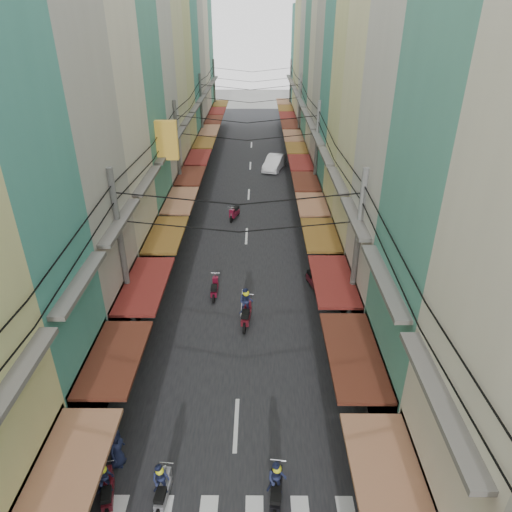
{
  "coord_description": "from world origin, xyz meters",
  "views": [
    {
      "loc": [
        0.79,
        -13.85,
        13.44
      ],
      "look_at": [
        0.69,
        6.15,
        2.7
      ],
      "focal_mm": 32.0,
      "sensor_mm": 36.0,
      "label": 1
    }
  ],
  "objects_px": {
    "bicycle": "(382,340)",
    "traffic_sign": "(448,482)",
    "white_car": "(274,170)",
    "market_umbrella": "(421,401)"
  },
  "relations": [
    {
      "from": "bicycle",
      "to": "traffic_sign",
      "type": "xyz_separation_m",
      "value": [
        -0.61,
        -8.86,
        2.25
      ]
    },
    {
      "from": "white_car",
      "to": "bicycle",
      "type": "height_order",
      "value": "white_car"
    },
    {
      "from": "white_car",
      "to": "market_umbrella",
      "type": "bearing_deg",
      "value": -66.84
    },
    {
      "from": "bicycle",
      "to": "market_umbrella",
      "type": "height_order",
      "value": "market_umbrella"
    },
    {
      "from": "white_car",
      "to": "bicycle",
      "type": "relative_size",
      "value": 3.34
    },
    {
      "from": "bicycle",
      "to": "traffic_sign",
      "type": "height_order",
      "value": "traffic_sign"
    },
    {
      "from": "traffic_sign",
      "to": "market_umbrella",
      "type": "bearing_deg",
      "value": 83.83
    },
    {
      "from": "market_umbrella",
      "to": "traffic_sign",
      "type": "distance_m",
      "value": 3.26
    },
    {
      "from": "bicycle",
      "to": "white_car",
      "type": "bearing_deg",
      "value": 9.15
    },
    {
      "from": "white_car",
      "to": "traffic_sign",
      "type": "distance_m",
      "value": 34.98
    }
  ]
}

